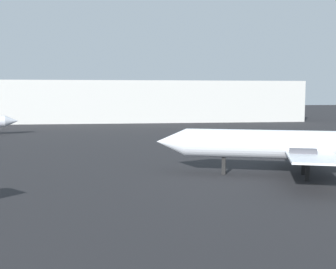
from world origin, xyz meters
name	(u,v)px	position (x,y,z in m)	size (l,w,h in m)	color
airplane_on_taxiway	(297,145)	(18.49, 35.51, 3.48)	(29.46, 19.45, 10.81)	silver
terminal_building	(148,101)	(10.61, 127.54, 6.42)	(97.46, 18.40, 12.84)	#B7B7B2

